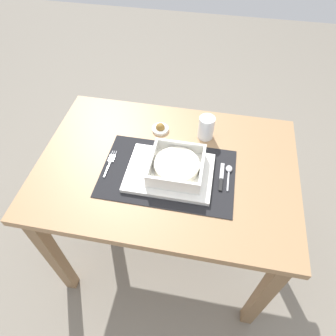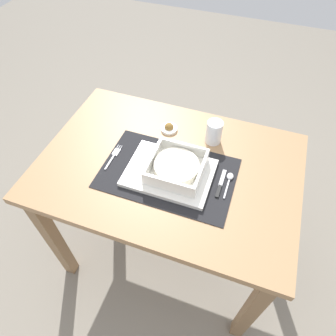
# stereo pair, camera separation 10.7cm
# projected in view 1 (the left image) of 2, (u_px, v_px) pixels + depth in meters

# --- Properties ---
(ground_plane) EXTENTS (6.00, 6.00, 0.00)m
(ground_plane) POSITION_uv_depth(u_px,v_px,m) (167.00, 246.00, 1.67)
(ground_plane) COLOR gray
(dining_table) EXTENTS (0.97, 0.68, 0.70)m
(dining_table) POSITION_uv_depth(u_px,v_px,m) (167.00, 181.00, 1.21)
(dining_table) COLOR #A37A51
(dining_table) RESTS_ON ground
(placemat) EXTENTS (0.49, 0.31, 0.00)m
(placemat) POSITION_uv_depth(u_px,v_px,m) (168.00, 173.00, 1.10)
(placemat) COLOR black
(placemat) RESTS_ON dining_table
(serving_plate) EXTENTS (0.31, 0.23, 0.02)m
(serving_plate) POSITION_uv_depth(u_px,v_px,m) (170.00, 173.00, 1.09)
(serving_plate) COLOR white
(serving_plate) RESTS_ON placemat
(porridge_bowl) EXTENTS (0.19, 0.19, 0.06)m
(porridge_bowl) POSITION_uv_depth(u_px,v_px,m) (177.00, 166.00, 1.07)
(porridge_bowl) COLOR white
(porridge_bowl) RESTS_ON serving_plate
(fork) EXTENTS (0.02, 0.13, 0.00)m
(fork) POSITION_uv_depth(u_px,v_px,m) (110.00, 162.00, 1.13)
(fork) COLOR silver
(fork) RESTS_ON placemat
(spoon) EXTENTS (0.02, 0.12, 0.01)m
(spoon) POSITION_uv_depth(u_px,v_px,m) (229.00, 171.00, 1.09)
(spoon) COLOR silver
(spoon) RESTS_ON placemat
(butter_knife) EXTENTS (0.01, 0.13, 0.01)m
(butter_knife) POSITION_uv_depth(u_px,v_px,m) (221.00, 178.00, 1.08)
(butter_knife) COLOR black
(butter_knife) RESTS_ON placemat
(drinking_glass) EXTENTS (0.06, 0.06, 0.10)m
(drinking_glass) POSITION_uv_depth(u_px,v_px,m) (206.00, 129.00, 1.19)
(drinking_glass) COLOR white
(drinking_glass) RESTS_ON dining_table
(condiment_saucer) EXTENTS (0.07, 0.07, 0.04)m
(condiment_saucer) POSITION_uv_depth(u_px,v_px,m) (160.00, 128.00, 1.24)
(condiment_saucer) COLOR white
(condiment_saucer) RESTS_ON dining_table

